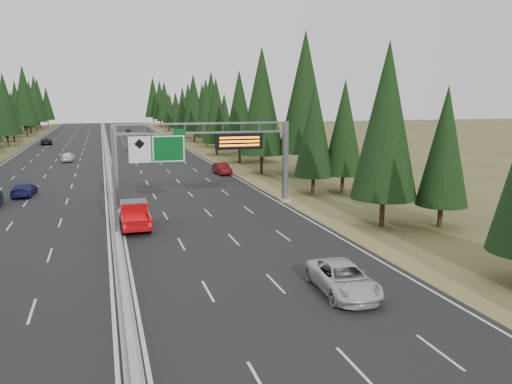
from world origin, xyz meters
TOP-DOWN VIEW (x-y plane):
  - road at (0.00, 80.00)m, footprint 32.00×260.00m
  - shoulder_right at (17.80, 80.00)m, footprint 3.60×260.00m
  - median_barrier at (0.00, 80.00)m, footprint 0.70×260.00m
  - sign_gantry at (8.92, 34.88)m, footprint 16.75×0.98m
  - hov_sign_pole at (0.58, 24.97)m, footprint 2.80×0.50m
  - tree_row_right at (21.99, 74.82)m, footprint 12.24×243.49m
  - silver_minivan at (10.91, 12.22)m, footprint 2.90×5.66m
  - red_pickup at (1.50, 29.45)m, footprint 2.12×5.94m
  - car_ahead_green at (10.77, 74.63)m, footprint 2.27×4.81m
  - car_ahead_dkred at (14.50, 54.54)m, footprint 1.91×4.63m
  - car_ahead_dkgrey at (5.05, 89.05)m, footprint 2.08×4.90m
  - car_ahead_white at (7.06, 99.63)m, footprint 2.98×5.74m
  - car_ahead_far at (6.92, 141.83)m, footprint 1.81×4.29m
  - car_onc_blue at (-8.62, 45.74)m, footprint 2.31×5.03m
  - car_onc_white at (-5.99, 75.33)m, footprint 2.05×4.58m
  - car_onc_far at (-12.34, 108.98)m, footprint 2.83×5.34m

SIDE VIEW (x-z plane):
  - shoulder_right at x=17.80m, z-range 0.00..0.06m
  - road at x=0.00m, z-range 0.00..0.08m
  - median_barrier at x=0.00m, z-range -0.01..0.84m
  - car_ahead_dkgrey at x=5.05m, z-range 0.08..1.49m
  - car_onc_blue at x=-8.62m, z-range 0.08..1.50m
  - car_onc_far at x=-12.34m, z-range 0.08..1.51m
  - car_ahead_far at x=6.92m, z-range 0.08..1.53m
  - car_ahead_dkred at x=14.50m, z-range 0.08..1.57m
  - car_onc_white at x=-5.99m, z-range 0.08..1.61m
  - silver_minivan at x=10.91m, z-range 0.08..1.61m
  - car_ahead_white at x=7.06m, z-range 0.08..1.63m
  - car_ahead_green at x=10.77m, z-range 0.08..1.67m
  - red_pickup at x=1.50m, z-range 0.18..2.12m
  - hov_sign_pole at x=0.58m, z-range 0.72..8.72m
  - sign_gantry at x=8.92m, z-range 1.37..9.17m
  - tree_row_right at x=21.99m, z-range -0.53..18.17m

